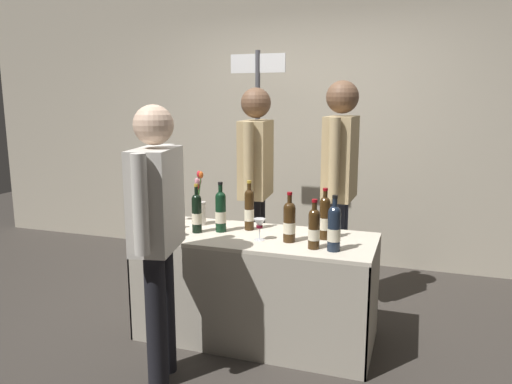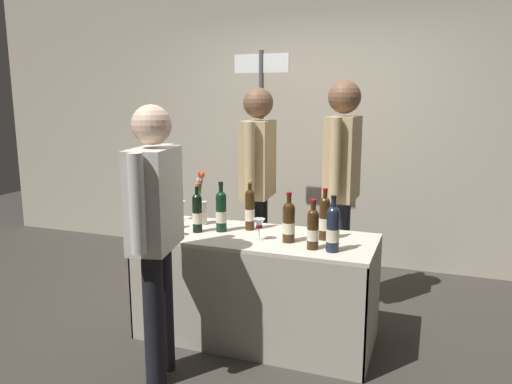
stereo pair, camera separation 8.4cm
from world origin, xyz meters
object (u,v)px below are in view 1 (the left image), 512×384
(wine_glass_near_vendor, at_px, (180,207))
(vendor_presenter, at_px, (340,174))
(wine_glass_mid, at_px, (259,225))
(tasting_table, at_px, (256,267))
(featured_wine_bottle, at_px, (289,221))
(taster_foreground_right, at_px, (157,221))
(wine_glass_near_taster, at_px, (172,223))
(booth_signpost, at_px, (258,143))
(flower_vase, at_px, (199,208))
(display_bottle_0, at_px, (159,211))

(wine_glass_near_vendor, relative_size, vendor_presenter, 0.08)
(wine_glass_mid, bearing_deg, tasting_table, 120.48)
(tasting_table, bearing_deg, featured_wine_bottle, -16.17)
(taster_foreground_right, bearing_deg, wine_glass_near_vendor, 8.13)
(wine_glass_mid, height_order, wine_glass_near_taster, wine_glass_mid)
(booth_signpost, bearing_deg, wine_glass_near_vendor, -109.25)
(wine_glass_near_vendor, xyz_separation_m, taster_foreground_right, (0.33, -0.89, 0.13))
(wine_glass_mid, relative_size, vendor_presenter, 0.08)
(wine_glass_near_vendor, bearing_deg, wine_glass_mid, -22.61)
(wine_glass_mid, height_order, vendor_presenter, vendor_presenter)
(tasting_table, relative_size, flower_vase, 4.02)
(wine_glass_mid, bearing_deg, vendor_presenter, 62.89)
(display_bottle_0, relative_size, booth_signpost, 0.16)
(tasting_table, xyz_separation_m, vendor_presenter, (0.45, 0.67, 0.58))
(flower_vase, bearing_deg, booth_signpost, 82.81)
(wine_glass_near_vendor, relative_size, booth_signpost, 0.07)
(wine_glass_near_vendor, xyz_separation_m, booth_signpost, (0.32, 0.91, 0.42))
(featured_wine_bottle, height_order, wine_glass_mid, featured_wine_bottle)
(featured_wine_bottle, xyz_separation_m, vendor_presenter, (0.20, 0.74, 0.21))
(display_bottle_0, distance_m, wine_glass_near_taster, 0.19)
(display_bottle_0, distance_m, vendor_presenter, 1.39)
(flower_vase, height_order, vendor_presenter, vendor_presenter)
(tasting_table, bearing_deg, vendor_presenter, 56.10)
(flower_vase, height_order, taster_foreground_right, taster_foreground_right)
(tasting_table, relative_size, vendor_presenter, 0.90)
(tasting_table, distance_m, booth_signpost, 1.40)
(display_bottle_0, relative_size, wine_glass_near_taster, 2.57)
(flower_vase, xyz_separation_m, booth_signpost, (0.12, 0.98, 0.40))
(display_bottle_0, xyz_separation_m, vendor_presenter, (1.13, 0.79, 0.20))
(wine_glass_near_vendor, bearing_deg, wine_glass_near_taster, -68.53)
(wine_glass_near_vendor, height_order, taster_foreground_right, taster_foreground_right)
(wine_glass_near_vendor, xyz_separation_m, wine_glass_mid, (0.74, -0.31, -0.00))
(featured_wine_bottle, bearing_deg, flower_vase, 163.53)
(tasting_table, bearing_deg, taster_foreground_right, -117.88)
(flower_vase, distance_m, booth_signpost, 1.06)
(vendor_presenter, bearing_deg, wine_glass_near_vendor, -66.47)
(taster_foreground_right, bearing_deg, display_bottle_0, 17.55)
(featured_wine_bottle, height_order, vendor_presenter, vendor_presenter)
(wine_glass_near_taster, bearing_deg, wine_glass_mid, 11.37)
(vendor_presenter, distance_m, booth_signpost, 0.95)
(display_bottle_0, bearing_deg, wine_glass_near_taster, -31.17)
(display_bottle_0, bearing_deg, booth_signpost, 75.96)
(tasting_table, height_order, booth_signpost, booth_signpost)
(tasting_table, xyz_separation_m, wine_glass_near_taster, (-0.52, -0.21, 0.32))
(wine_glass_near_vendor, relative_size, wine_glass_mid, 1.02)
(wine_glass_near_vendor, height_order, vendor_presenter, vendor_presenter)
(tasting_table, distance_m, flower_vase, 0.62)
(wine_glass_near_taster, bearing_deg, vendor_presenter, 42.37)
(wine_glass_near_taster, distance_m, vendor_presenter, 1.34)
(featured_wine_bottle, height_order, display_bottle_0, same)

